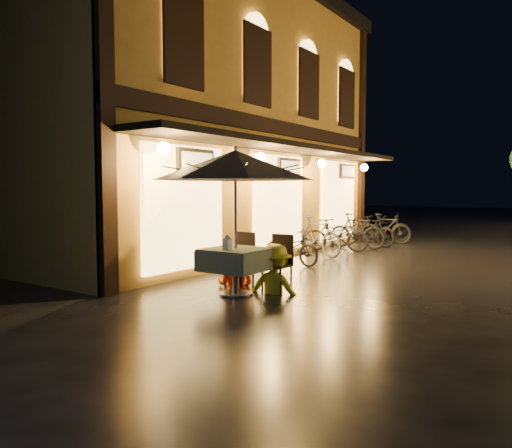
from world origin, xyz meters
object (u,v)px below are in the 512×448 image
Objects in this scene: person_orange at (235,246)px; person_yellow at (275,245)px; bicycle_0 at (291,247)px; cafe_table at (236,260)px; patio_umbrella at (235,165)px; table_lantern at (227,241)px.

person_orange is 0.87m from person_yellow.
person_yellow is 3.16m from bicycle_0.
cafe_table is 0.37× the size of patio_umbrella.
person_yellow is (0.43, 0.77, -0.11)m from table_lantern.
person_orange is at bearing -160.88° from bicycle_0.
patio_umbrella reaches higher than table_lantern.
table_lantern is at bearing -90.00° from cafe_table.
table_lantern is at bearing 104.31° from person_orange.
person_orange is at bearing -9.69° from person_yellow.
cafe_table is at bearing -155.41° from bicycle_0.
person_orange is (-0.44, 0.80, -0.18)m from table_lantern.
table_lantern reaches higher than bicycle_0.
bicycle_0 is (-0.91, 3.61, -0.51)m from table_lantern.
cafe_table is 1.56m from patio_umbrella.
person_orange is at bearing 127.22° from patio_umbrella.
cafe_table is at bearing 44.15° from person_yellow.
person_orange is 0.91× the size of person_yellow.
patio_umbrella reaches higher than person_yellow.
person_yellow reaches higher than person_orange.
patio_umbrella is 1.51m from person_yellow.
cafe_table is 0.40m from table_lantern.
cafe_table is 3.96× the size of table_lantern.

